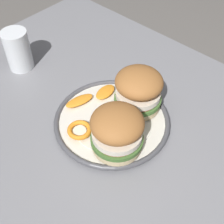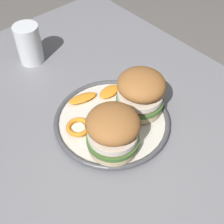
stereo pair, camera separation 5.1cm
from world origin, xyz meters
name	(u,v)px [view 1 (the left image)]	position (x,y,z in m)	size (l,w,h in m)	color
dining_table	(119,178)	(0.00, 0.00, 0.63)	(1.18, 0.84, 0.74)	gray
dinner_plate	(112,121)	(0.07, -0.05, 0.75)	(0.27, 0.27, 0.02)	silver
sandwich_half_left	(138,90)	(0.05, -0.12, 0.81)	(0.14, 0.14, 0.10)	beige
sandwich_half_right	(119,129)	(0.01, 0.00, 0.81)	(0.12, 0.12, 0.10)	beige
orange_peel_curled	(79,130)	(0.09, 0.03, 0.77)	(0.06, 0.06, 0.01)	orange
orange_peel_strip_long	(79,101)	(0.16, -0.03, 0.77)	(0.05, 0.08, 0.01)	orange
orange_peel_strip_short	(105,92)	(0.14, -0.10, 0.77)	(0.04, 0.06, 0.01)	orange
drinking_glass	(19,52)	(0.39, -0.03, 0.79)	(0.07, 0.07, 0.11)	white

